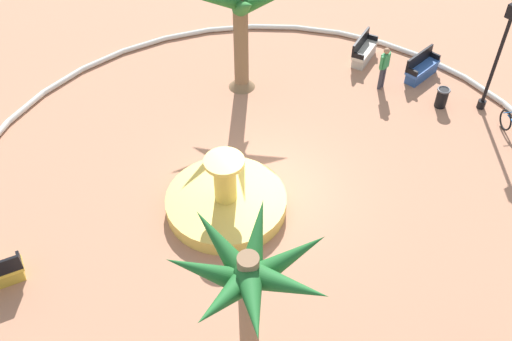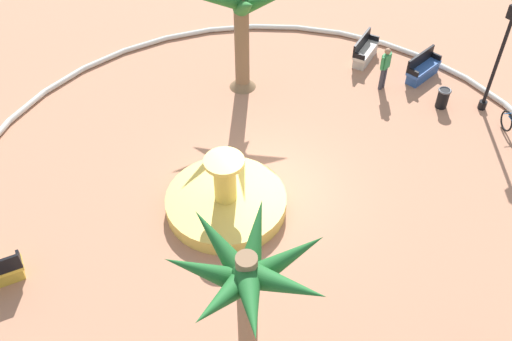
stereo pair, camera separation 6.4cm
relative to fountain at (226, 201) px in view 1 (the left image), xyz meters
The scene contains 10 objects.
ground_plane 1.49m from the fountain, 95.03° to the right, with size 80.00×80.00×0.00m, color tan.
plaza_curb 1.47m from the fountain, 95.03° to the right, with size 18.84×18.84×0.20m, color silver.
fountain is the anchor object (origin of this frame).
palm_tree_near_fountain 5.86m from the fountain, 151.05° to the left, with size 3.34×3.32×4.41m.
palm_tree_by_curb 6.72m from the fountain, 40.21° to the right, with size 4.16×4.29×4.53m.
bench_east 9.63m from the fountain, 83.94° to the right, with size 0.71×1.65×1.00m.
bench_southeast 9.24m from the fountain, 70.13° to the right, with size 1.11×1.66×1.00m.
lamppost 10.21m from the fountain, 98.77° to the right, with size 0.32×0.32×4.11m.
trash_bin 8.81m from the fountain, 93.87° to the right, with size 0.46×0.46×0.73m.
person_cyclist_helmet 8.08m from the fountain, 79.59° to the right, with size 0.26×0.52×1.67m.
Camera 1 is at (-9.35, 7.56, 12.52)m, focal length 40.19 mm.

